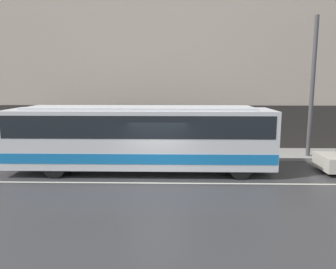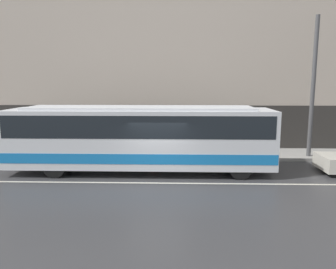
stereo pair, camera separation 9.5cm
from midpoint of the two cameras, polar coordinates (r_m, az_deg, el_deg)
name	(u,v)px [view 1 (the left image)]	position (r m, az deg, el deg)	size (l,w,h in m)	color
ground_plane	(157,183)	(13.91, -2.07, -8.46)	(60.00, 60.00, 0.00)	#38383A
sidewalk	(163,154)	(19.10, -1.11, -3.34)	(60.00, 2.78, 0.18)	gray
building_facade	(163,52)	(20.27, -0.97, 14.15)	(60.00, 0.35, 12.39)	#B7A899
lane_stripe	(157,183)	(13.91, -2.07, -8.44)	(54.00, 0.14, 0.01)	beige
transit_bus	(140,135)	(15.33, -5.02, -0.16)	(12.20, 2.59, 3.08)	silver
utility_pole_near	(312,88)	(19.31, 23.70, 7.50)	(0.22, 0.22, 7.48)	#4C4C4F
pedestrian_waiting	(154,136)	(19.65, -2.63, -0.23)	(0.36, 0.36, 1.79)	maroon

